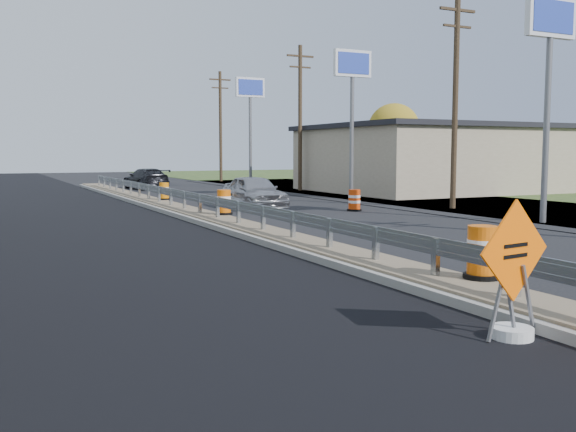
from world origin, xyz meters
name	(u,v)px	position (x,y,z in m)	size (l,w,h in m)	color
ground	(329,256)	(0.00, 0.00, 0.00)	(140.00, 140.00, 0.00)	black
milled_overlay	(81,224)	(-4.40, 10.00, 0.01)	(7.20, 120.00, 0.01)	black
median	(218,221)	(0.00, 8.00, 0.11)	(1.60, 55.00, 0.23)	gray
guardrail	(208,201)	(0.00, 9.00, 0.73)	(0.10, 46.15, 0.72)	silver
retail_building_near	(455,158)	(20.99, 20.00, 2.16)	(18.50, 12.50, 4.27)	tan
pylon_sign_south	(550,38)	(10.50, 3.00, 6.48)	(2.20, 0.30, 7.90)	slate
pylon_sign_mid	(352,77)	(10.50, 16.00, 6.48)	(2.20, 0.30, 7.90)	slate
pylon_sign_north	(250,98)	(10.50, 30.00, 6.48)	(2.20, 0.30, 7.90)	slate
utility_pole_smid	(455,97)	(11.50, 9.00, 4.93)	(1.90, 0.26, 9.40)	#473523
utility_pole_nmid	(300,115)	(11.50, 24.00, 4.93)	(1.90, 0.26, 9.40)	#473523
utility_pole_north	(220,124)	(11.50, 39.00, 4.93)	(1.90, 0.26, 9.40)	#473523
tree_far_yellow	(394,130)	(26.00, 34.00, 4.54)	(4.62, 4.62, 6.86)	#473523
caution_sign	(513,304)	(-1.23, -7.14, 0.49)	(1.38, 0.58, 1.91)	white
barrel_median_near	(482,253)	(0.55, -4.63, 0.70)	(0.66, 0.66, 0.97)	black
barrel_median_mid	(224,203)	(0.55, 8.82, 0.67)	(0.63, 0.63, 0.92)	black
barrel_median_far	(164,192)	(0.55, 17.13, 0.63)	(0.57, 0.57, 0.83)	black
barrel_shoulder_near	(354,201)	(7.00, 10.08, 0.44)	(0.63, 0.63, 0.93)	black
car_silver	(254,192)	(3.51, 12.91, 0.76)	(1.80, 4.47, 1.52)	#A5A4A8
car_dark_far	(146,179)	(2.90, 30.47, 0.71)	(1.99, 4.91, 1.42)	black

